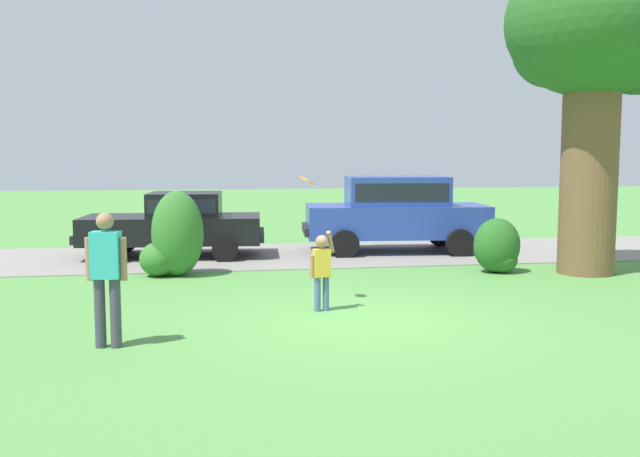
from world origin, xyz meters
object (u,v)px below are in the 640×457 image
(parked_suv, at_px, (396,210))
(frisbee, at_px, (308,180))
(adult_onlooker, at_px, (106,272))
(parked_sedan, at_px, (176,222))
(oak_tree_large, at_px, (597,42))
(child_thrower, at_px, (322,266))

(parked_suv, distance_m, frisbee, 6.58)
(parked_suv, distance_m, adult_onlooker, 9.96)
(parked_suv, relative_size, adult_onlooker, 2.78)
(parked_suv, height_order, adult_onlooker, parked_suv)
(parked_sedan, bearing_deg, adult_onlooker, -93.78)
(parked_suv, bearing_deg, frisbee, -118.21)
(oak_tree_large, distance_m, child_thrower, 7.79)
(parked_sedan, height_order, child_thrower, parked_sedan)
(frisbee, bearing_deg, oak_tree_large, 18.55)
(parked_sedan, xyz_separation_m, adult_onlooker, (-0.53, -7.97, 0.13))
(parked_sedan, bearing_deg, child_thrower, -68.33)
(oak_tree_large, xyz_separation_m, adult_onlooker, (-9.15, -4.31, -3.77))
(oak_tree_large, distance_m, parked_suv, 6.07)
(oak_tree_large, height_order, adult_onlooker, oak_tree_large)
(parked_sedan, xyz_separation_m, child_thrower, (2.52, -6.33, -0.13))
(adult_onlooker, bearing_deg, frisbee, 37.37)
(oak_tree_large, xyz_separation_m, frisbee, (-6.24, -2.09, -2.70))
(parked_sedan, bearing_deg, parked_suv, -0.18)
(parked_suv, bearing_deg, adult_onlooker, -126.94)
(child_thrower, bearing_deg, adult_onlooker, -151.69)
(parked_sedan, xyz_separation_m, parked_suv, (5.46, -0.02, 0.23))
(parked_sedan, height_order, frisbee, frisbee)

